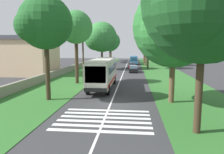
% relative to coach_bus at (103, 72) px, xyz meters
% --- Properties ---
extents(ground, '(160.00, 160.00, 0.00)m').
position_rel_coach_bus_xyz_m(ground, '(-7.74, -1.80, -2.15)').
color(ground, '#333335').
extents(grass_verge_left, '(120.00, 8.00, 0.04)m').
position_rel_coach_bus_xyz_m(grass_verge_left, '(7.26, 6.40, -2.13)').
color(grass_verge_left, '#2D6628').
rests_on(grass_verge_left, ground).
extents(grass_verge_right, '(120.00, 8.00, 0.04)m').
position_rel_coach_bus_xyz_m(grass_verge_right, '(7.26, -10.00, -2.13)').
color(grass_verge_right, '#2D6628').
rests_on(grass_verge_right, ground).
extents(centre_line, '(110.00, 0.16, 0.01)m').
position_rel_coach_bus_xyz_m(centre_line, '(7.26, -1.80, -2.14)').
color(centre_line, silver).
rests_on(centre_line, ground).
extents(coach_bus, '(11.16, 2.62, 3.73)m').
position_rel_coach_bus_xyz_m(coach_bus, '(0.00, 0.00, 0.00)').
color(coach_bus, silver).
rests_on(coach_bus, ground).
extents(zebra_crossing, '(4.95, 6.80, 0.01)m').
position_rel_coach_bus_xyz_m(zebra_crossing, '(-11.97, -1.80, -2.14)').
color(zebra_crossing, silver).
rests_on(zebra_crossing, ground).
extents(trailing_car_0, '(4.30, 1.78, 1.43)m').
position_rel_coach_bus_xyz_m(trailing_car_0, '(18.01, -3.84, -1.48)').
color(trailing_car_0, black).
rests_on(trailing_car_0, ground).
extents(trailing_car_1, '(4.30, 1.78, 1.43)m').
position_rel_coach_bus_xyz_m(trailing_car_1, '(26.33, -3.44, -1.48)').
color(trailing_car_1, '#B21E1E').
rests_on(trailing_car_1, ground).
extents(trailing_minibus_0, '(6.00, 2.14, 2.53)m').
position_rel_coach_bus_xyz_m(trailing_minibus_0, '(38.27, -3.90, -0.60)').
color(trailing_minibus_0, teal).
rests_on(trailing_minibus_0, ground).
extents(roadside_tree_left_0, '(5.62, 4.68, 10.31)m').
position_rel_coach_bus_xyz_m(roadside_tree_left_0, '(3.17, 4.40, 5.69)').
color(roadside_tree_left_0, '#3D2D1E').
rests_on(roadside_tree_left_0, grass_verge_left).
extents(roadside_tree_left_1, '(7.23, 6.32, 10.09)m').
position_rel_coach_bus_xyz_m(roadside_tree_left_1, '(43.43, 4.10, 4.67)').
color(roadside_tree_left_1, '#3D2D1E').
rests_on(roadside_tree_left_1, grass_verge_left).
extents(roadside_tree_left_2, '(5.85, 5.14, 10.09)m').
position_rel_coach_bus_xyz_m(roadside_tree_left_2, '(-6.73, 4.64, 5.27)').
color(roadside_tree_left_2, '#3D2D1E').
rests_on(roadside_tree_left_2, grass_verge_left).
extents(roadside_tree_left_3, '(8.24, 6.65, 10.62)m').
position_rel_coach_bus_xyz_m(roadside_tree_left_3, '(52.42, 4.71, 4.98)').
color(roadside_tree_left_3, '#4C3826').
rests_on(roadside_tree_left_3, grass_verge_left).
extents(roadside_tree_left_4, '(8.83, 7.10, 10.97)m').
position_rel_coach_bus_xyz_m(roadside_tree_left_4, '(22.93, 3.79, 5.15)').
color(roadside_tree_left_4, '#3D2D1E').
rests_on(roadside_tree_left_4, grass_verge_left).
extents(roadside_tree_right_0, '(8.58, 7.15, 11.36)m').
position_rel_coach_bus_xyz_m(roadside_tree_right_0, '(-13.56, -7.67, 5.47)').
color(roadside_tree_right_0, '#3D2D1E').
rests_on(roadside_tree_right_0, grass_verge_right).
extents(roadside_tree_right_1, '(5.86, 4.80, 9.45)m').
position_rel_coach_bus_xyz_m(roadside_tree_right_1, '(25.30, -7.14, 4.79)').
color(roadside_tree_right_1, '#3D2D1E').
rests_on(roadside_tree_right_1, grass_verge_right).
extents(roadside_tree_right_2, '(8.33, 7.04, 12.29)m').
position_rel_coach_bus_xyz_m(roadside_tree_right_2, '(34.08, -7.04, 6.47)').
color(roadside_tree_right_2, brown).
rests_on(roadside_tree_right_2, grass_verge_right).
extents(roadside_tree_right_3, '(5.59, 4.53, 10.23)m').
position_rel_coach_bus_xyz_m(roadside_tree_right_3, '(43.34, -7.11, 5.67)').
color(roadside_tree_right_3, '#4C3826').
rests_on(roadside_tree_right_3, grass_verge_right).
extents(roadside_tree_right_4, '(8.61, 7.51, 10.81)m').
position_rel_coach_bus_xyz_m(roadside_tree_right_4, '(-6.35, -7.36, 4.78)').
color(roadside_tree_right_4, brown).
rests_on(roadside_tree_right_4, grass_verge_right).
extents(utility_pole, '(0.24, 1.40, 7.61)m').
position_rel_coach_bus_xyz_m(utility_pole, '(4.50, 3.63, 1.84)').
color(utility_pole, '#473828').
rests_on(utility_pole, grass_verge_left).
extents(roadside_wall, '(70.00, 0.40, 1.14)m').
position_rel_coach_bus_xyz_m(roadside_wall, '(12.26, 9.80, -1.53)').
color(roadside_wall, gray).
rests_on(roadside_wall, grass_verge_left).
extents(roadside_building, '(9.24, 10.01, 7.25)m').
position_rel_coach_bus_xyz_m(roadside_building, '(12.28, 16.17, 1.52)').
color(roadside_building, beige).
rests_on(roadside_building, ground).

